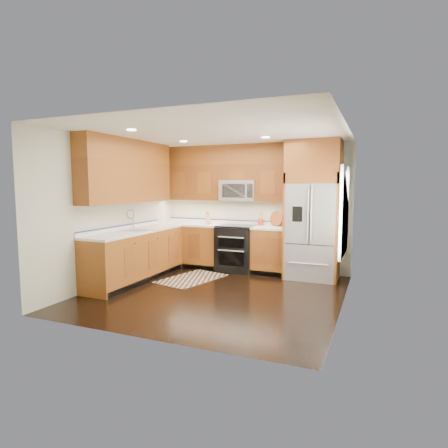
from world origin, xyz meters
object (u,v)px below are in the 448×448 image
at_px(refrigerator, 313,210).
at_px(knife_block, 208,219).
at_px(rug, 192,279).
at_px(range, 237,248).
at_px(utensil_crock, 261,220).

relative_size(refrigerator, knife_block, 10.41).
height_order(refrigerator, rug, refrigerator).
xyz_separation_m(range, knife_block, (-0.69, 0.06, 0.57)).
bearing_deg(refrigerator, range, 178.60).
bearing_deg(refrigerator, utensil_crock, 165.97).
bearing_deg(utensil_crock, refrigerator, -14.03).
bearing_deg(rug, utensil_crock, 65.51).
height_order(rug, knife_block, knife_block).
distance_m(range, rug, 1.22).
relative_size(range, refrigerator, 0.36).
bearing_deg(range, rug, -118.61).
distance_m(knife_block, utensil_crock, 1.14).
relative_size(knife_block, utensil_crock, 0.83).
bearing_deg(rug, range, 75.49).
height_order(range, utensil_crock, utensil_crock).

